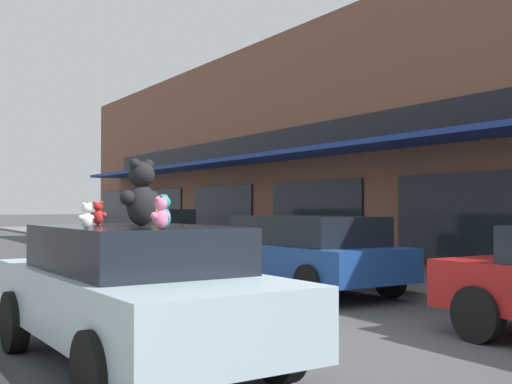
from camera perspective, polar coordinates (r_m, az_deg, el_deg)
ground_plane at (r=7.76m, az=8.16°, el=-13.78°), size 260.00×260.00×0.00m
storefront_row at (r=21.68m, az=16.14°, el=3.59°), size 11.79×37.80×7.01m
plush_art_car at (r=6.95m, az=-10.80°, el=-8.56°), size 2.09×4.49×1.47m
teddy_bear_giant at (r=6.92m, az=-10.17°, el=-0.14°), size 0.54×0.40×0.71m
teddy_bear_teal at (r=5.98m, az=-8.22°, el=-1.79°), size 0.21×0.22×0.32m
teddy_bear_yellow at (r=7.56m, az=-8.78°, el=-1.61°), size 0.21×0.25×0.34m
teddy_bear_pink at (r=5.80m, az=-8.47°, el=-1.91°), size 0.22×0.16×0.30m
teddy_bear_red at (r=7.54m, az=-13.87°, el=-1.84°), size 0.20×0.17×0.27m
teddy_bear_white at (r=6.23m, az=-14.83°, el=-2.07°), size 0.18×0.13×0.24m
parked_car_far_center at (r=12.53m, az=4.51°, el=-5.16°), size 2.04×4.30×1.49m
parked_car_far_right at (r=19.33m, az=-9.26°, el=-3.67°), size 1.94×4.07×1.60m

